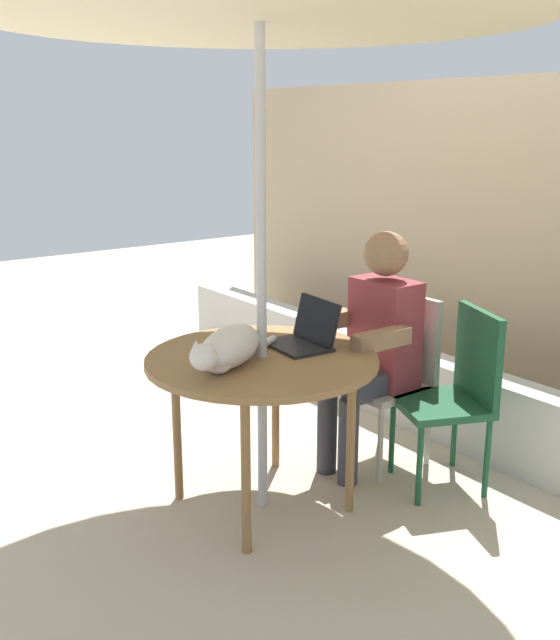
{
  "coord_description": "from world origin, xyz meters",
  "views": [
    {
      "loc": [
        2.53,
        -1.79,
        1.73
      ],
      "look_at": [
        0.0,
        0.1,
        0.87
      ],
      "focal_mm": 41.49,
      "sensor_mm": 36.0,
      "label": 1
    }
  ],
  "objects_px": {
    "patio_table": "(262,369)",
    "cat": "(228,349)",
    "chair_empty": "(458,385)",
    "laptop": "(307,333)",
    "chair_occupied": "(395,366)",
    "person_seated": "(374,339)"
  },
  "relations": [
    {
      "from": "patio_table",
      "to": "cat",
      "type": "xyz_separation_m",
      "value": [
        0.04,
        -0.2,
        0.14
      ]
    },
    {
      "from": "chair_empty",
      "to": "laptop",
      "type": "distance_m",
      "value": 0.78
    },
    {
      "from": "patio_table",
      "to": "chair_empty",
      "type": "relative_size",
      "value": 1.18
    },
    {
      "from": "laptop",
      "to": "cat",
      "type": "xyz_separation_m",
      "value": [
        0.04,
        -0.46,
        0.02
      ]
    },
    {
      "from": "patio_table",
      "to": "chair_occupied",
      "type": "relative_size",
      "value": 1.18
    },
    {
      "from": "patio_table",
      "to": "cat",
      "type": "distance_m",
      "value": 0.25
    },
    {
      "from": "chair_occupied",
      "to": "cat",
      "type": "distance_m",
      "value": 1.08
    },
    {
      "from": "person_seated",
      "to": "cat",
      "type": "height_order",
      "value": "person_seated"
    },
    {
      "from": "chair_occupied",
      "to": "person_seated",
      "type": "bearing_deg",
      "value": -90.0
    },
    {
      "from": "chair_empty",
      "to": "chair_occupied",
      "type": "bearing_deg",
      "value": -174.7
    },
    {
      "from": "chair_occupied",
      "to": "laptop",
      "type": "xyz_separation_m",
      "value": [
        -0.01,
        -0.58,
        0.28
      ]
    },
    {
      "from": "chair_occupied",
      "to": "cat",
      "type": "relative_size",
      "value": 1.45
    },
    {
      "from": "chair_occupied",
      "to": "cat",
      "type": "xyz_separation_m",
      "value": [
        0.04,
        -1.04,
        0.3
      ]
    },
    {
      "from": "chair_occupied",
      "to": "chair_empty",
      "type": "relative_size",
      "value": 1.0
    },
    {
      "from": "patio_table",
      "to": "person_seated",
      "type": "height_order",
      "value": "person_seated"
    },
    {
      "from": "chair_occupied",
      "to": "laptop",
      "type": "bearing_deg",
      "value": -90.6
    },
    {
      "from": "chair_occupied",
      "to": "cat",
      "type": "bearing_deg",
      "value": -87.96
    },
    {
      "from": "chair_empty",
      "to": "cat",
      "type": "relative_size",
      "value": 1.45
    },
    {
      "from": "chair_occupied",
      "to": "laptop",
      "type": "relative_size",
      "value": 2.74
    },
    {
      "from": "chair_empty",
      "to": "cat",
      "type": "height_order",
      "value": "cat"
    },
    {
      "from": "chair_empty",
      "to": "cat",
      "type": "bearing_deg",
      "value": -107.81
    },
    {
      "from": "patio_table",
      "to": "chair_empty",
      "type": "distance_m",
      "value": 0.97
    }
  ]
}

